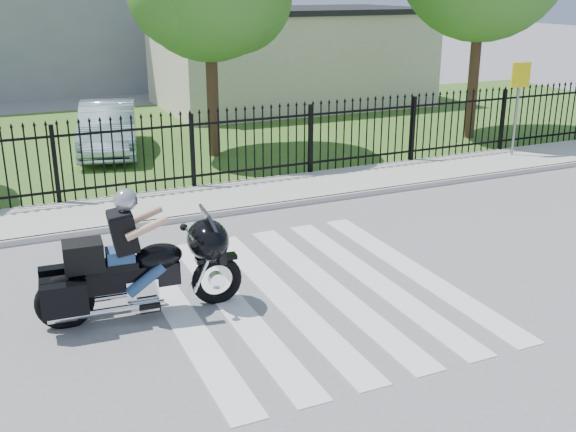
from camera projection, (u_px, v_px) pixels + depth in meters
name	position (u px, v px, depth m)	size (l,w,h in m)	color
ground	(306.00, 292.00, 10.51)	(120.00, 120.00, 0.00)	slate
crosswalk	(306.00, 292.00, 10.50)	(5.00, 5.50, 0.01)	silver
sidewalk	(207.00, 200.00, 14.80)	(40.00, 2.00, 0.12)	#ADAAA3
curb	(222.00, 213.00, 13.93)	(40.00, 0.12, 0.12)	#ADAAA3
grass_strip	(138.00, 139.00, 20.84)	(40.00, 12.00, 0.02)	#336020
iron_fence	(193.00, 153.00, 15.38)	(26.00, 0.04, 1.80)	black
building_low	(290.00, 60.00, 26.45)	(10.00, 6.00, 3.50)	beige
building_low_roof	(290.00, 10.00, 25.84)	(10.20, 6.20, 0.20)	black
motorcycle_rider	(135.00, 264.00, 9.52)	(2.97, 1.03, 1.96)	black
parked_car	(108.00, 128.00, 18.90)	(1.50, 4.30, 1.42)	#99B3C1
traffic_sign	(519.00, 90.00, 17.88)	(0.54, 0.12, 2.49)	slate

